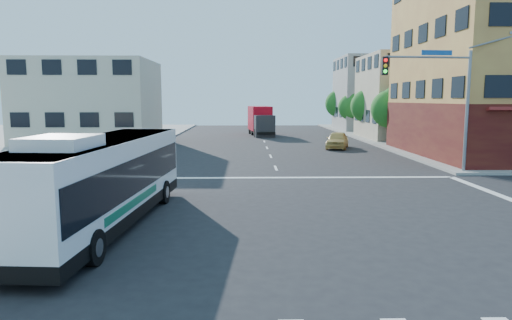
{
  "coord_description": "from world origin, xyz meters",
  "views": [
    {
      "loc": [
        -1.87,
        -15.14,
        4.28
      ],
      "look_at": [
        -1.45,
        3.67,
        1.77
      ],
      "focal_mm": 32.0,
      "sensor_mm": 36.0,
      "label": 1
    }
  ],
  "objects": [
    {
      "name": "ground",
      "position": [
        0.0,
        0.0,
        0.0
      ],
      "size": [
        120.0,
        120.0,
        0.0
      ],
      "primitive_type": "plane",
      "color": "black",
      "rests_on": "ground"
    },
    {
      "name": "building_east_near",
      "position": [
        16.98,
        33.98,
        4.51
      ],
      "size": [
        12.06,
        10.06,
        9.0
      ],
      "color": "#B5AA8A",
      "rests_on": "ground"
    },
    {
      "name": "building_east_far",
      "position": [
        16.98,
        47.98,
        5.01
      ],
      "size": [
        12.06,
        10.06,
        10.0
      ],
      "color": "gray",
      "rests_on": "ground"
    },
    {
      "name": "building_west",
      "position": [
        -17.02,
        29.98,
        4.01
      ],
      "size": [
        12.06,
        10.06,
        8.0
      ],
      "color": "beige",
      "rests_on": "ground"
    },
    {
      "name": "signal_mast_ne",
      "position": [
        9.08,
        10.62,
        4.98
      ],
      "size": [
        7.91,
        1.13,
        8.07
      ],
      "color": "gray",
      "rests_on": "ground"
    },
    {
      "name": "street_tree_a",
      "position": [
        11.9,
        27.92,
        3.59
      ],
      "size": [
        3.6,
        3.6,
        5.53
      ],
      "color": "#382714",
      "rests_on": "ground"
    },
    {
      "name": "street_tree_b",
      "position": [
        11.9,
        35.92,
        3.75
      ],
      "size": [
        3.8,
        3.8,
        5.79
      ],
      "color": "#382714",
      "rests_on": "ground"
    },
    {
      "name": "street_tree_c",
      "position": [
        11.9,
        43.92,
        3.46
      ],
      "size": [
        3.4,
        3.4,
        5.29
      ],
      "color": "#382714",
      "rests_on": "ground"
    },
    {
      "name": "street_tree_d",
      "position": [
        11.9,
        51.92,
        3.88
      ],
      "size": [
        4.0,
        4.0,
        6.03
      ],
      "color": "#382714",
      "rests_on": "ground"
    },
    {
      "name": "transit_bus",
      "position": [
        -6.63,
        -0.09,
        1.61
      ],
      "size": [
        3.22,
        11.29,
        3.3
      ],
      "rotation": [
        0.0,
        0.0,
        -0.08
      ],
      "color": "black",
      "rests_on": "ground"
    },
    {
      "name": "box_truck",
      "position": [
        -0.09,
        39.19,
        1.66
      ],
      "size": [
        3.07,
        7.81,
        3.42
      ],
      "rotation": [
        0.0,
        0.0,
        0.12
      ],
      "color": "#26262A",
      "rests_on": "ground"
    },
    {
      "name": "parked_car",
      "position": [
        6.15,
        24.48,
        0.74
      ],
      "size": [
        2.91,
        4.64,
        1.47
      ],
      "primitive_type": "imported",
      "rotation": [
        0.0,
        0.0,
        -0.29
      ],
      "color": "tan",
      "rests_on": "ground"
    }
  ]
}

